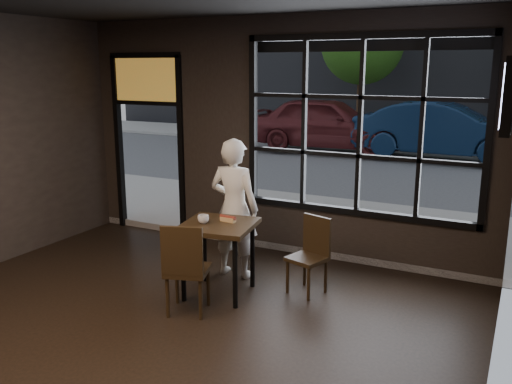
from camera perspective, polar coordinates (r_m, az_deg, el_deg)
The scene contains 15 objects.
floor at distance 5.09m, azimuth -16.16°, elevation -17.53°, with size 6.00×7.00×0.02m, color black.
wall_right at distance 3.27m, azimuth 23.98°, elevation -4.78°, with size 0.04×7.00×3.20m, color black.
window_frame at distance 6.94m, azimuth 10.89°, elevation 6.74°, with size 3.06×0.12×2.28m, color black.
stained_transom at distance 8.43m, azimuth -11.47°, elevation 11.55°, with size 1.20×0.06×0.70m, color orange.
street_asphalt at distance 27.43m, azimuth 20.42°, elevation 6.92°, with size 60.00×41.00×0.04m, color #545456.
cafe_table at distance 6.18m, azimuth -3.93°, elevation -7.01°, with size 0.78×0.78×0.84m, color black.
chair_near at distance 5.75m, azimuth -7.20°, elevation -7.84°, with size 0.43×0.43×0.99m, color black.
chair_window at distance 6.21m, azimuth 5.39°, elevation -6.74°, with size 0.38×0.38×0.88m, color black.
man at distance 6.59m, azimuth -2.31°, elevation -1.71°, with size 0.63×0.41×1.71m, color white.
hotdog at distance 6.10m, azimuth -2.96°, elevation -2.86°, with size 0.20×0.08×0.06m, color tan, non-canonical shape.
cup at distance 6.05m, azimuth -5.58°, elevation -2.86°, with size 0.12×0.12×0.10m, color silver.
tv at distance 5.08m, azimuth 25.26°, elevation 9.28°, with size 0.12×1.05×0.61m, color black.
navy_car at distance 15.58m, azimuth 19.07°, elevation 6.21°, with size 1.62×4.64×1.53m, color #0B1B34.
maroon_car at distance 16.39m, azimuth 7.48°, elevation 7.20°, with size 1.86×4.64×1.58m, color #551B1D.
tree_left at distance 18.85m, azimuth 11.13°, elevation 15.11°, with size 2.73×2.73×4.66m.
Camera 1 is at (3.10, -3.13, 2.54)m, focal length 38.00 mm.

